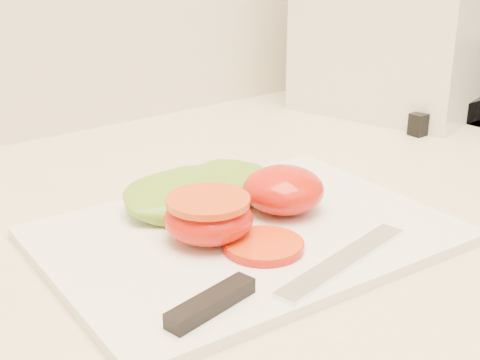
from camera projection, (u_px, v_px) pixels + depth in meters
cutting_board at (247, 235)px, 0.60m from camera, size 0.37×0.28×0.01m
tomato_half_dome at (283, 189)px, 0.63m from camera, size 0.08×0.08×0.04m
tomato_half_cut at (208, 216)px, 0.57m from camera, size 0.08×0.08×0.04m
tomato_slice_0 at (264, 246)px, 0.56m from camera, size 0.07×0.07×0.01m
lettuce_leaf_0 at (191, 194)px, 0.64m from camera, size 0.14×0.10×0.03m
lettuce_leaf_1 at (226, 184)px, 0.67m from camera, size 0.12×0.09×0.02m
knife at (267, 285)px, 0.50m from camera, size 0.25×0.05×0.01m
appliance at (398, 8)px, 0.97m from camera, size 0.26×0.29×0.30m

